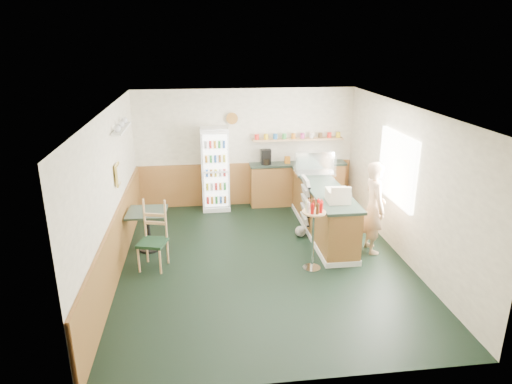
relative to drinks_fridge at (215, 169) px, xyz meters
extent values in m
plane|color=black|center=(0.72, -2.74, -0.94)|extent=(6.00, 6.00, 0.00)
cube|color=white|center=(0.72, 0.27, 0.41)|extent=(5.00, 0.02, 2.70)
cube|color=white|center=(-1.79, -2.74, 0.41)|extent=(0.02, 6.00, 2.70)
cube|color=white|center=(3.23, -2.74, 0.41)|extent=(0.02, 6.00, 2.70)
cube|color=white|center=(0.72, -2.74, 1.77)|extent=(5.00, 6.00, 0.02)
cube|color=#AA6736|center=(0.72, 0.23, -0.44)|extent=(4.98, 0.05, 1.00)
cube|color=#AA6736|center=(-1.75, -2.74, -0.44)|extent=(0.05, 5.98, 1.00)
cube|color=white|center=(3.18, -2.44, 0.61)|extent=(0.06, 1.45, 1.25)
cube|color=#D6B950|center=(-1.73, -2.24, 0.61)|extent=(0.03, 0.32, 0.38)
cube|color=white|center=(-1.68, -1.74, 1.31)|extent=(0.18, 1.20, 0.03)
cylinder|color=#A46929|center=(0.42, 0.20, 1.11)|extent=(0.26, 0.04, 0.26)
cube|color=#AA6736|center=(2.07, -1.67, -0.47)|extent=(0.60, 2.95, 0.95)
cube|color=white|center=(2.07, -1.67, -0.89)|extent=(0.64, 2.97, 0.10)
cube|color=#2C3D34|center=(2.07, -1.67, 0.04)|extent=(0.68, 3.01, 0.05)
cube|color=#AA6736|center=(1.92, 0.06, -0.47)|extent=(2.20, 0.38, 0.95)
cube|color=#2C3D34|center=(1.92, 0.06, 0.04)|extent=(2.24, 0.42, 0.05)
cube|color=tan|center=(1.92, 0.14, 0.61)|extent=(2.10, 0.22, 0.04)
cube|color=black|center=(1.17, 0.06, 0.24)|extent=(0.22, 0.18, 0.34)
cylinder|color=#B2664C|center=(0.97, 0.14, 0.69)|extent=(0.10, 0.10, 0.12)
cylinder|color=#B2664C|center=(1.18, 0.14, 0.69)|extent=(0.10, 0.10, 0.12)
cylinder|color=#B2664C|center=(1.39, 0.14, 0.69)|extent=(0.10, 0.10, 0.12)
cylinder|color=#B2664C|center=(1.60, 0.14, 0.69)|extent=(0.10, 0.10, 0.12)
cylinder|color=#B2664C|center=(1.81, 0.14, 0.69)|extent=(0.10, 0.10, 0.12)
cylinder|color=#B2664C|center=(2.02, 0.14, 0.69)|extent=(0.10, 0.10, 0.12)
cylinder|color=#B2664C|center=(2.23, 0.14, 0.69)|extent=(0.10, 0.10, 0.12)
cylinder|color=#B2664C|center=(2.44, 0.14, 0.69)|extent=(0.10, 0.10, 0.12)
cylinder|color=#B2664C|center=(2.65, 0.14, 0.69)|extent=(0.10, 0.10, 0.12)
cylinder|color=#B2664C|center=(2.87, 0.14, 0.69)|extent=(0.10, 0.10, 0.12)
cube|color=white|center=(0.00, 0.04, 0.00)|extent=(0.62, 0.44, 1.88)
cube|color=white|center=(0.00, -0.19, 0.01)|extent=(0.52, 0.02, 1.66)
cube|color=silver|center=(0.00, -0.26, 0.01)|extent=(0.56, 0.02, 1.72)
cube|color=silver|center=(2.07, -0.91, 0.10)|extent=(0.82, 0.43, 0.06)
cube|color=silver|center=(2.07, -0.91, 0.33)|extent=(0.81, 0.41, 0.41)
cube|color=beige|center=(2.07, -2.58, 0.18)|extent=(0.40, 0.42, 0.22)
imported|color=tan|center=(2.77, -2.56, -0.09)|extent=(0.41, 0.57, 1.71)
cylinder|color=silver|center=(1.51, -3.11, -0.93)|extent=(0.31, 0.31, 0.02)
cylinder|color=silver|center=(1.51, -3.11, -0.41)|extent=(0.04, 0.04, 1.03)
cylinder|color=tan|center=(1.51, -3.11, 0.10)|extent=(0.39, 0.39, 0.03)
cylinder|color=red|center=(1.63, -3.11, 0.20)|extent=(0.05, 0.05, 0.18)
cylinder|color=red|center=(1.60, -3.03, 0.20)|extent=(0.05, 0.05, 0.18)
cylinder|color=red|center=(1.52, -2.99, 0.20)|extent=(0.05, 0.05, 0.18)
cylinder|color=red|center=(1.44, -3.01, 0.20)|extent=(0.05, 0.05, 0.18)
cylinder|color=red|center=(1.39, -3.07, 0.20)|extent=(0.05, 0.05, 0.18)
cylinder|color=red|center=(1.39, -3.16, 0.20)|extent=(0.05, 0.05, 0.18)
cylinder|color=red|center=(1.45, -3.22, 0.20)|extent=(0.05, 0.05, 0.18)
cylinder|color=red|center=(1.53, -3.23, 0.20)|extent=(0.05, 0.05, 0.18)
cylinder|color=red|center=(1.60, -3.19, 0.20)|extent=(0.05, 0.05, 0.18)
cube|color=black|center=(1.73, -1.65, -0.69)|extent=(0.05, 0.48, 0.03)
cube|color=silver|center=(1.71, -1.65, -0.62)|extent=(0.10, 0.44, 0.16)
cube|color=black|center=(1.73, -1.65, -0.49)|extent=(0.05, 0.48, 0.03)
cube|color=silver|center=(1.71, -1.65, -0.42)|extent=(0.10, 0.44, 0.16)
cube|color=black|center=(1.73, -1.65, -0.30)|extent=(0.05, 0.48, 0.03)
cube|color=silver|center=(1.71, -1.65, -0.23)|extent=(0.10, 0.44, 0.16)
cube|color=black|center=(1.73, -1.65, -0.10)|extent=(0.05, 0.48, 0.03)
cube|color=silver|center=(1.71, -1.65, -0.03)|extent=(0.10, 0.44, 0.16)
cube|color=black|center=(1.73, -1.65, 0.10)|extent=(0.05, 0.48, 0.03)
cube|color=silver|center=(1.71, -1.65, 0.17)|extent=(0.10, 0.44, 0.16)
cylinder|color=black|center=(-1.33, -2.01, -0.92)|extent=(0.40, 0.40, 0.04)
cylinder|color=black|center=(-1.33, -2.01, -0.56)|extent=(0.08, 0.08, 0.70)
cube|color=#2C3D34|center=(-1.33, -2.01, -0.19)|extent=(0.73, 0.73, 0.04)
cube|color=black|center=(-1.19, -2.75, -0.47)|extent=(0.54, 0.54, 0.05)
cylinder|color=tan|center=(-1.38, -2.93, -0.71)|extent=(0.04, 0.04, 0.46)
cylinder|color=tan|center=(-1.00, -2.93, -0.71)|extent=(0.04, 0.04, 0.46)
cylinder|color=tan|center=(-1.38, -2.56, -0.71)|extent=(0.04, 0.04, 0.46)
cylinder|color=tan|center=(-1.00, -2.56, -0.71)|extent=(0.04, 0.04, 0.46)
cube|color=tan|center=(-1.19, -2.55, -0.11)|extent=(0.39, 0.15, 0.71)
sphere|color=gray|center=(1.60, -1.79, -0.83)|extent=(0.22, 0.22, 0.22)
sphere|color=gray|center=(1.60, -1.89, -0.74)|extent=(0.13, 0.13, 0.13)
camera|label=1|loc=(-0.32, -9.94, 2.86)|focal=32.00mm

